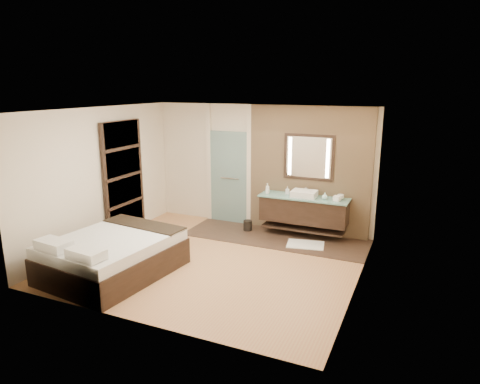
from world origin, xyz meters
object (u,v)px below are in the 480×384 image
at_px(mirror_unit, 309,157).
at_px(waste_bin, 248,226).
at_px(vanity, 304,210).
at_px(bed, 113,255).

height_order(mirror_unit, waste_bin, mirror_unit).
distance_m(vanity, mirror_unit, 1.10).
xyz_separation_m(vanity, mirror_unit, (0.00, 0.24, 1.07)).
relative_size(vanity, bed, 0.83).
bearing_deg(mirror_unit, bed, -126.27).
bearing_deg(mirror_unit, vanity, -90.00).
height_order(mirror_unit, bed, mirror_unit).
distance_m(mirror_unit, bed, 4.32).
relative_size(vanity, waste_bin, 7.92).
height_order(vanity, mirror_unit, mirror_unit).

